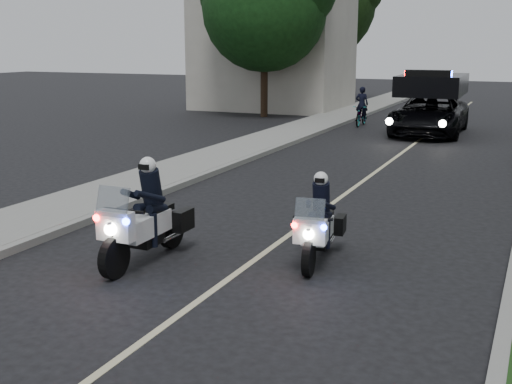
% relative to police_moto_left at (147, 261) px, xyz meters
% --- Properties ---
extents(ground, '(120.00, 120.00, 0.00)m').
position_rel_police_moto_left_xyz_m(ground, '(1.66, -0.26, 0.00)').
color(ground, black).
rests_on(ground, ground).
extents(curb_left, '(0.20, 60.00, 0.15)m').
position_rel_police_moto_left_xyz_m(curb_left, '(-2.44, 9.74, 0.07)').
color(curb_left, gray).
rests_on(curb_left, ground).
extents(sidewalk_left, '(2.00, 60.00, 0.16)m').
position_rel_police_moto_left_xyz_m(sidewalk_left, '(-3.54, 9.74, 0.08)').
color(sidewalk_left, gray).
rests_on(sidewalk_left, ground).
extents(building_far, '(8.00, 6.00, 7.00)m').
position_rel_police_moto_left_xyz_m(building_far, '(-8.34, 25.74, 3.50)').
color(building_far, '#A8A396').
rests_on(building_far, ground).
extents(lane_marking, '(0.12, 50.00, 0.01)m').
position_rel_police_moto_left_xyz_m(lane_marking, '(1.66, 9.74, 0.00)').
color(lane_marking, '#BFB78C').
rests_on(lane_marking, ground).
extents(police_moto_left, '(0.75, 2.11, 1.79)m').
position_rel_police_moto_left_xyz_m(police_moto_left, '(0.00, 0.00, 0.00)').
color(police_moto_left, silver).
rests_on(police_moto_left, ground).
extents(police_moto_right, '(0.86, 1.87, 1.53)m').
position_rel_police_moto_left_xyz_m(police_moto_right, '(2.66, 1.21, 0.00)').
color(police_moto_right, silver).
rests_on(police_moto_right, ground).
extents(police_suv, '(2.84, 5.87, 2.82)m').
position_rel_police_moto_left_xyz_m(police_suv, '(1.68, 18.26, 0.00)').
color(police_suv, black).
rests_on(police_suv, ground).
extents(bicycle, '(0.66, 1.75, 0.91)m').
position_rel_police_moto_left_xyz_m(bicycle, '(-1.57, 19.84, 0.00)').
color(bicycle, black).
rests_on(bicycle, ground).
extents(cyclist, '(0.59, 0.42, 1.55)m').
position_rel_police_moto_left_xyz_m(cyclist, '(-1.57, 19.84, 0.00)').
color(cyclist, black).
rests_on(cyclist, ground).
extents(tree_left_near, '(7.18, 7.18, 10.31)m').
position_rel_police_moto_left_xyz_m(tree_left_near, '(-7.07, 21.49, 0.00)').
color(tree_left_near, '#143C14').
rests_on(tree_left_near, ground).
extents(tree_left_far, '(7.82, 7.82, 11.99)m').
position_rel_police_moto_left_xyz_m(tree_left_far, '(-7.65, 31.47, 0.00)').
color(tree_left_far, black).
rests_on(tree_left_far, ground).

